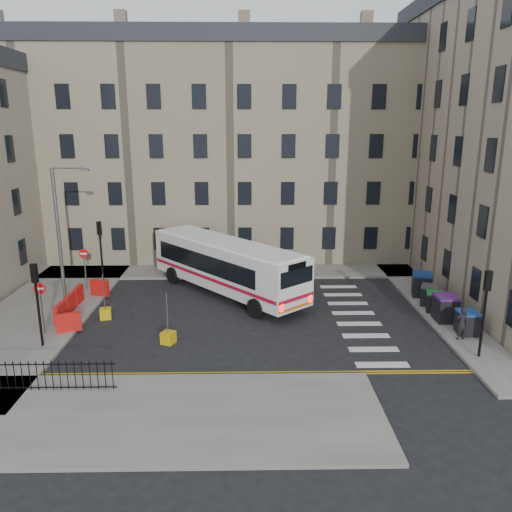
{
  "coord_description": "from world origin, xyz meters",
  "views": [
    {
      "loc": [
        -2.06,
        -26.39,
        10.49
      ],
      "look_at": [
        -1.57,
        2.01,
        3.0
      ],
      "focal_mm": 35.0,
      "sensor_mm": 36.0,
      "label": 1
    }
  ],
  "objects_px": {
    "wheelie_bin_b": "(446,308)",
    "wheelie_bin_e": "(422,284)",
    "streetlamp": "(59,235)",
    "wheelie_bin_a": "(467,322)",
    "bollard_chevron": "(168,338)",
    "pedestrian": "(462,323)",
    "wheelie_bin_d": "(429,295)",
    "bollard_yellow": "(106,314)",
    "wheelie_bin_c": "(434,301)",
    "bus": "(226,264)"
  },
  "relations": [
    {
      "from": "wheelie_bin_b",
      "to": "bollard_chevron",
      "type": "distance_m",
      "value": 14.88
    },
    {
      "from": "wheelie_bin_b",
      "to": "bollard_yellow",
      "type": "distance_m",
      "value": 18.71
    },
    {
      "from": "streetlamp",
      "to": "wheelie_bin_e",
      "type": "xyz_separation_m",
      "value": [
        21.77,
        0.97,
        -3.45
      ]
    },
    {
      "from": "streetlamp",
      "to": "wheelie_bin_d",
      "type": "relative_size",
      "value": 6.01
    },
    {
      "from": "wheelie_bin_c",
      "to": "wheelie_bin_e",
      "type": "xyz_separation_m",
      "value": [
        0.18,
        2.69,
        0.16
      ]
    },
    {
      "from": "wheelie_bin_a",
      "to": "pedestrian",
      "type": "relative_size",
      "value": 0.71
    },
    {
      "from": "wheelie_bin_a",
      "to": "wheelie_bin_c",
      "type": "xyz_separation_m",
      "value": [
        -0.51,
        3.22,
        -0.04
      ]
    },
    {
      "from": "wheelie_bin_a",
      "to": "wheelie_bin_e",
      "type": "distance_m",
      "value": 5.92
    },
    {
      "from": "bollard_chevron",
      "to": "wheelie_bin_c",
      "type": "bearing_deg",
      "value": 14.61
    },
    {
      "from": "wheelie_bin_b",
      "to": "wheelie_bin_e",
      "type": "relative_size",
      "value": 0.92
    },
    {
      "from": "pedestrian",
      "to": "wheelie_bin_d",
      "type": "bearing_deg",
      "value": -103.35
    },
    {
      "from": "wheelie_bin_b",
      "to": "wheelie_bin_c",
      "type": "relative_size",
      "value": 1.15
    },
    {
      "from": "bus",
      "to": "wheelie_bin_c",
      "type": "distance_m",
      "value": 12.64
    },
    {
      "from": "bollard_chevron",
      "to": "wheelie_bin_e",
      "type": "bearing_deg",
      "value": 23.73
    },
    {
      "from": "streetlamp",
      "to": "wheelie_bin_b",
      "type": "height_order",
      "value": "streetlamp"
    },
    {
      "from": "bollard_yellow",
      "to": "wheelie_bin_d",
      "type": "bearing_deg",
      "value": 4.71
    },
    {
      "from": "wheelie_bin_c",
      "to": "bollard_yellow",
      "type": "xyz_separation_m",
      "value": [
        -18.59,
        -0.48,
        -0.42
      ]
    },
    {
      "from": "wheelie_bin_b",
      "to": "bollard_yellow",
      "type": "height_order",
      "value": "wheelie_bin_b"
    },
    {
      "from": "wheelie_bin_a",
      "to": "wheelie_bin_b",
      "type": "distance_m",
      "value": 1.84
    },
    {
      "from": "wheelie_bin_b",
      "to": "pedestrian",
      "type": "distance_m",
      "value": 2.47
    },
    {
      "from": "wheelie_bin_a",
      "to": "wheelie_bin_d",
      "type": "distance_m",
      "value": 4.3
    },
    {
      "from": "streetlamp",
      "to": "wheelie_bin_a",
      "type": "bearing_deg",
      "value": -12.6
    },
    {
      "from": "bus",
      "to": "bollard_yellow",
      "type": "relative_size",
      "value": 18.6
    },
    {
      "from": "wheelie_bin_e",
      "to": "bollard_yellow",
      "type": "distance_m",
      "value": 19.05
    },
    {
      "from": "wheelie_bin_c",
      "to": "bollard_chevron",
      "type": "xyz_separation_m",
      "value": [
        -14.59,
        -3.8,
        -0.42
      ]
    },
    {
      "from": "bus",
      "to": "wheelie_bin_b",
      "type": "height_order",
      "value": "bus"
    },
    {
      "from": "bollard_chevron",
      "to": "pedestrian",
      "type": "bearing_deg",
      "value": -0.39
    },
    {
      "from": "wheelie_bin_c",
      "to": "pedestrian",
      "type": "bearing_deg",
      "value": -73.9
    },
    {
      "from": "wheelie_bin_c",
      "to": "bollard_chevron",
      "type": "bearing_deg",
      "value": -148.04
    },
    {
      "from": "wheelie_bin_b",
      "to": "streetlamp",
      "type": "bearing_deg",
      "value": 172.67
    },
    {
      "from": "bollard_yellow",
      "to": "bollard_chevron",
      "type": "distance_m",
      "value": 5.2
    },
    {
      "from": "wheelie_bin_d",
      "to": "wheelie_bin_b",
      "type": "bearing_deg",
      "value": -65.73
    },
    {
      "from": "wheelie_bin_a",
      "to": "bollard_chevron",
      "type": "bearing_deg",
      "value": -178.22
    },
    {
      "from": "bollard_yellow",
      "to": "pedestrian",
      "type": "bearing_deg",
      "value": -10.48
    },
    {
      "from": "streetlamp",
      "to": "wheelie_bin_d",
      "type": "bearing_deg",
      "value": -1.76
    },
    {
      "from": "bus",
      "to": "wheelie_bin_a",
      "type": "xyz_separation_m",
      "value": [
        12.53,
        -6.96,
        -1.18
      ]
    },
    {
      "from": "wheelie_bin_c",
      "to": "bollard_yellow",
      "type": "relative_size",
      "value": 2.08
    },
    {
      "from": "wheelie_bin_b",
      "to": "wheelie_bin_e",
      "type": "height_order",
      "value": "wheelie_bin_e"
    },
    {
      "from": "streetlamp",
      "to": "wheelie_bin_c",
      "type": "relative_size",
      "value": 6.51
    },
    {
      "from": "streetlamp",
      "to": "pedestrian",
      "type": "distance_m",
      "value": 22.48
    },
    {
      "from": "pedestrian",
      "to": "streetlamp",
      "type": "bearing_deg",
      "value": -26.09
    },
    {
      "from": "wheelie_bin_a",
      "to": "wheelie_bin_d",
      "type": "bearing_deg",
      "value": 95.3
    },
    {
      "from": "wheelie_bin_d",
      "to": "wheelie_bin_e",
      "type": "relative_size",
      "value": 0.87
    },
    {
      "from": "wheelie_bin_a",
      "to": "bollard_yellow",
      "type": "xyz_separation_m",
      "value": [
        -19.1,
        2.74,
        -0.46
      ]
    },
    {
      "from": "wheelie_bin_a",
      "to": "wheelie_bin_e",
      "type": "xyz_separation_m",
      "value": [
        -0.33,
        5.91,
        0.13
      ]
    },
    {
      "from": "wheelie_bin_e",
      "to": "pedestrian",
      "type": "relative_size",
      "value": 0.92
    },
    {
      "from": "bus",
      "to": "wheelie_bin_e",
      "type": "distance_m",
      "value": 12.29
    },
    {
      "from": "wheelie_bin_d",
      "to": "wheelie_bin_e",
      "type": "distance_m",
      "value": 1.64
    },
    {
      "from": "wheelie_bin_a",
      "to": "wheelie_bin_b",
      "type": "height_order",
      "value": "wheelie_bin_b"
    },
    {
      "from": "pedestrian",
      "to": "wheelie_bin_e",
      "type": "bearing_deg",
      "value": -103.76
    }
  ]
}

